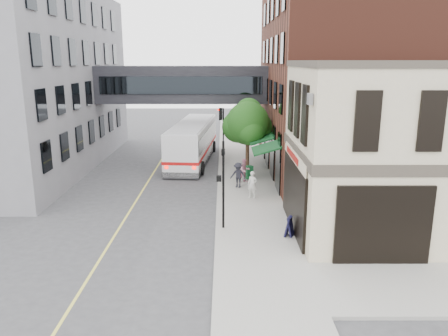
{
  "coord_description": "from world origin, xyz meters",
  "views": [
    {
      "loc": [
        0.4,
        -18.92,
        8.47
      ],
      "look_at": [
        0.44,
        3.86,
        2.82
      ],
      "focal_mm": 35.0,
      "sensor_mm": 36.0,
      "label": 1
    }
  ],
  "objects_px": {
    "pedestrian_c": "(238,175)",
    "newspaper_box": "(249,172)",
    "pedestrian_a": "(252,185)",
    "pedestrian_b": "(245,170)",
    "sandwich_board": "(289,226)",
    "bus": "(193,140)"
  },
  "relations": [
    {
      "from": "bus",
      "to": "pedestrian_b",
      "type": "xyz_separation_m",
      "value": [
        4.07,
        -7.01,
        -0.86
      ]
    },
    {
      "from": "pedestrian_c",
      "to": "newspaper_box",
      "type": "bearing_deg",
      "value": 91.41
    },
    {
      "from": "pedestrian_a",
      "to": "pedestrian_c",
      "type": "distance_m",
      "value": 2.39
    },
    {
      "from": "bus",
      "to": "pedestrian_c",
      "type": "relative_size",
      "value": 7.32
    },
    {
      "from": "newspaper_box",
      "to": "pedestrian_c",
      "type": "bearing_deg",
      "value": -131.13
    },
    {
      "from": "pedestrian_c",
      "to": "sandwich_board",
      "type": "bearing_deg",
      "value": -52.16
    },
    {
      "from": "bus",
      "to": "newspaper_box",
      "type": "distance_m",
      "value": 7.67
    },
    {
      "from": "pedestrian_a",
      "to": "pedestrian_c",
      "type": "height_order",
      "value": "pedestrian_c"
    },
    {
      "from": "bus",
      "to": "sandwich_board",
      "type": "distance_m",
      "value": 17.72
    },
    {
      "from": "bus",
      "to": "pedestrian_c",
      "type": "distance_m",
      "value": 9.12
    },
    {
      "from": "pedestrian_a",
      "to": "sandwich_board",
      "type": "distance_m",
      "value": 6.28
    },
    {
      "from": "pedestrian_a",
      "to": "pedestrian_b",
      "type": "distance_m",
      "value": 3.6
    },
    {
      "from": "pedestrian_b",
      "to": "pedestrian_c",
      "type": "height_order",
      "value": "pedestrian_c"
    },
    {
      "from": "pedestrian_b",
      "to": "pedestrian_a",
      "type": "bearing_deg",
      "value": -112.43
    },
    {
      "from": "pedestrian_a",
      "to": "sandwich_board",
      "type": "height_order",
      "value": "pedestrian_a"
    },
    {
      "from": "pedestrian_a",
      "to": "newspaper_box",
      "type": "height_order",
      "value": "pedestrian_a"
    },
    {
      "from": "pedestrian_b",
      "to": "bus",
      "type": "bearing_deg",
      "value": 92.8
    },
    {
      "from": "newspaper_box",
      "to": "pedestrian_a",
      "type": "bearing_deg",
      "value": -110.49
    },
    {
      "from": "pedestrian_a",
      "to": "pedestrian_b",
      "type": "height_order",
      "value": "pedestrian_b"
    },
    {
      "from": "bus",
      "to": "sandwich_board",
      "type": "xyz_separation_m",
      "value": [
        5.79,
        -16.71,
        -1.21
      ]
    },
    {
      "from": "pedestrian_b",
      "to": "sandwich_board",
      "type": "bearing_deg",
      "value": -107.33
    },
    {
      "from": "pedestrian_c",
      "to": "pedestrian_a",
      "type": "bearing_deg",
      "value": -47.31
    }
  ]
}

